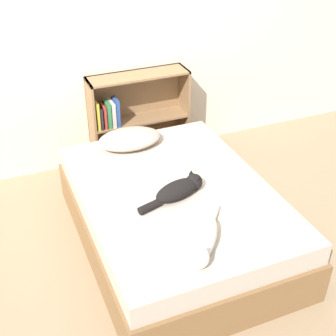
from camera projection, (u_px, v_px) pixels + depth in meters
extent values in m
plane|color=#997F60|center=(175.00, 240.00, 3.59)|extent=(8.00, 8.00, 0.00)
cube|color=silver|center=(111.00, 29.00, 4.02)|extent=(8.00, 0.06, 2.50)
cube|color=brown|center=(175.00, 224.00, 3.51)|extent=(1.34, 1.87, 0.31)
cube|color=#C1B2A3|center=(175.00, 199.00, 3.38)|extent=(1.30, 1.81, 0.16)
ellipsoid|color=#B29E8E|center=(130.00, 139.00, 3.84)|extent=(0.52, 0.35, 0.12)
ellipsoid|color=white|center=(204.00, 238.00, 2.80)|extent=(0.37, 0.41, 0.12)
sphere|color=white|center=(198.00, 257.00, 2.65)|extent=(0.14, 0.14, 0.14)
cone|color=white|center=(205.00, 249.00, 2.61)|extent=(0.04, 0.04, 0.03)
cone|color=white|center=(191.00, 246.00, 2.62)|extent=(0.04, 0.04, 0.03)
cylinder|color=white|center=(213.00, 215.00, 3.05)|extent=(0.16, 0.18, 0.05)
ellipsoid|color=black|center=(177.00, 190.00, 3.23)|extent=(0.39, 0.25, 0.12)
sphere|color=black|center=(194.00, 182.00, 3.31)|extent=(0.12, 0.12, 0.12)
cone|color=black|center=(191.00, 172.00, 3.30)|extent=(0.04, 0.04, 0.03)
cone|color=black|center=(197.00, 176.00, 3.26)|extent=(0.04, 0.04, 0.03)
cylinder|color=black|center=(150.00, 207.00, 3.12)|extent=(0.17, 0.10, 0.06)
cube|color=#8E6B47|center=(93.00, 127.00, 4.23)|extent=(0.02, 0.26, 0.88)
cube|color=#8E6B47|center=(184.00, 111.00, 4.52)|extent=(0.02, 0.26, 0.88)
cube|color=#8E6B47|center=(141.00, 158.00, 4.61)|extent=(0.92, 0.26, 0.02)
cube|color=#8E6B47|center=(138.00, 75.00, 4.15)|extent=(0.92, 0.26, 0.02)
cube|color=#8E6B47|center=(140.00, 119.00, 4.38)|extent=(0.88, 0.26, 0.02)
cube|color=#8E6B47|center=(135.00, 113.00, 4.47)|extent=(0.92, 0.02, 0.88)
cube|color=gold|center=(96.00, 115.00, 4.14)|extent=(0.02, 0.16, 0.26)
cube|color=#232328|center=(100.00, 117.00, 4.16)|extent=(0.02, 0.16, 0.20)
cube|color=#B7332D|center=(103.00, 116.00, 4.17)|extent=(0.02, 0.16, 0.21)
cube|color=#337F47|center=(107.00, 114.00, 4.18)|extent=(0.03, 0.16, 0.23)
cube|color=beige|center=(112.00, 113.00, 4.19)|extent=(0.03, 0.16, 0.23)
cube|color=#2D519E|center=(116.00, 111.00, 4.20)|extent=(0.03, 0.16, 0.25)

